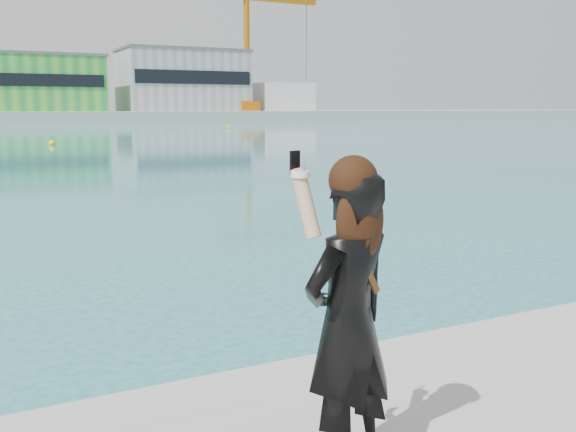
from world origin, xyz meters
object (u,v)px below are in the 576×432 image
at_px(buoy_near, 228,128).
at_px(woman, 348,315).
at_px(buoy_extra, 52,145).
at_px(dock_crane, 252,47).

relative_size(buoy_near, woman, 0.29).
bearing_deg(buoy_near, woman, -111.37).
bearing_deg(buoy_extra, buoy_near, 49.25).
xyz_separation_m(dock_crane, buoy_extra, (-49.64, -75.43, -15.07)).
bearing_deg(dock_crane, buoy_near, -117.63).
bearing_deg(woman, buoy_near, -126.90).
height_order(buoy_near, buoy_extra, same).
distance_m(buoy_extra, woman, 47.34).
xyz_separation_m(buoy_near, woman, (-30.18, -77.14, 1.69)).
relative_size(buoy_near, buoy_extra, 1.00).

